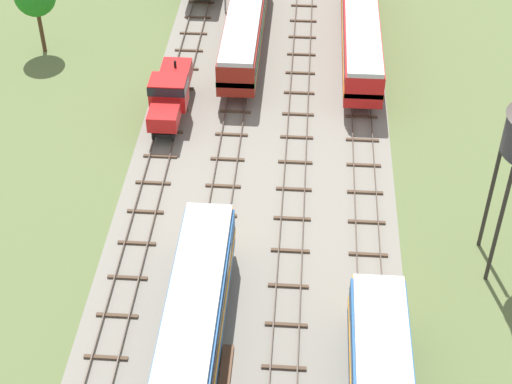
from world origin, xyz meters
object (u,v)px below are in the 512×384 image
object	(u,v)px
diesel_railcar_left_midfar	(246,18)
passenger_coach_centre_far	(360,21)
shunter_loco_far_left_mid	(170,92)
diesel_railcar_left_near	(188,356)

from	to	relation	value
diesel_railcar_left_midfar	passenger_coach_centre_far	size ratio (longest dim) A/B	0.93
shunter_loco_far_left_mid	diesel_railcar_left_midfar	world-z (taller)	diesel_railcar_left_midfar
passenger_coach_centre_far	diesel_railcar_left_midfar	bearing A→B (deg)	-178.96
diesel_railcar_left_near	shunter_loco_far_left_mid	size ratio (longest dim) A/B	2.42
shunter_loco_far_left_mid	passenger_coach_centre_far	distance (m)	18.18
shunter_loco_far_left_mid	diesel_railcar_left_midfar	xyz separation A→B (m)	(4.78, 11.00, 0.59)
diesel_railcar_left_near	passenger_coach_centre_far	xyz separation A→B (m)	(9.55, 36.10, 0.02)
diesel_railcar_left_near	diesel_railcar_left_midfar	distance (m)	35.93
shunter_loco_far_left_mid	passenger_coach_centre_far	world-z (taller)	passenger_coach_centre_far
shunter_loco_far_left_mid	passenger_coach_centre_far	size ratio (longest dim) A/B	0.38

